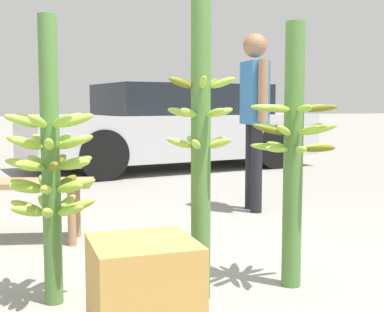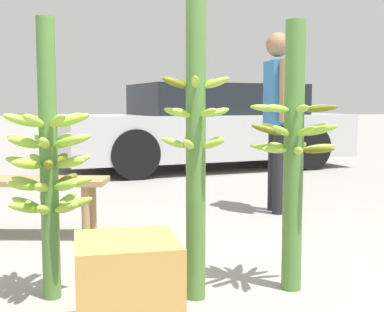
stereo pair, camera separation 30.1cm
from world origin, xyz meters
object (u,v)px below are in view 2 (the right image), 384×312
Objects in this scene: banana_stalk_left at (49,162)px; produce_crate at (127,288)px; vendor_person at (277,104)px; parked_car at (208,127)px; banana_stalk_right at (294,151)px; market_bench at (9,188)px; banana_stalk_center at (196,141)px.

banana_stalk_left is 0.83m from produce_crate.
vendor_person reaches higher than parked_car.
vendor_person is at bearing 55.60° from produce_crate.
banana_stalk_right reaches higher than produce_crate.
produce_crate is (0.69, -1.93, -0.17)m from market_bench.
vendor_person is (1.98, 1.83, 0.29)m from banana_stalk_left.
produce_crate is at bearing 152.60° from parked_car.
parked_car is (2.56, 3.91, 0.26)m from market_bench.
market_bench is (-1.09, 1.54, -0.45)m from banana_stalk_center.
parked_car is at bearing 70.43° from market_bench.
produce_crate is (-1.64, -2.39, -0.79)m from vendor_person.
banana_stalk_left reaches higher than parked_car.
vendor_person is at bearing 166.49° from parked_car.
banana_stalk_right is 0.31× the size of parked_car.
banana_stalk_center is 0.55m from banana_stalk_right.
vendor_person is (0.69, 1.98, 0.24)m from banana_stalk_right.
banana_stalk_right is 0.96× the size of market_bench.
banana_stalk_left is at bearing 147.64° from parked_car.
banana_stalk_left is 0.77m from banana_stalk_center.
banana_stalk_left is 5.73m from parked_car.
market_bench is 3.45× the size of produce_crate.
parked_car is at bearing 72.23° from produce_crate.
vendor_person reaches higher than banana_stalk_left.
banana_stalk_center is 0.83m from produce_crate.
market_bench is at bearing 137.08° from banana_stalk_right.
banana_stalk_left reaches higher than produce_crate.
banana_stalk_left is at bearing 166.87° from banana_stalk_center.
banana_stalk_center is 0.97× the size of vendor_person.
banana_stalk_right reaches higher than market_bench.
banana_stalk_center reaches higher than banana_stalk_right.
banana_stalk_center is (0.74, -0.17, 0.11)m from banana_stalk_left.
banana_stalk_right is at bearing 166.97° from vendor_person.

